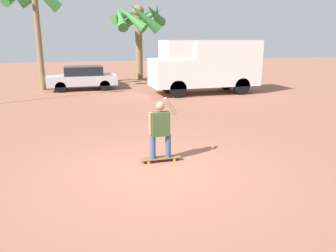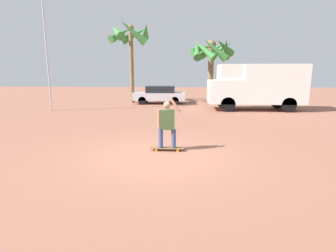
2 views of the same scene
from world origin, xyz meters
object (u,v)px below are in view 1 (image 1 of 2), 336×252
object	(u,v)px
person_skateboarder	(160,127)
parked_car_silver	(83,77)
skateboard	(161,158)
palm_tree_near_van	(140,19)
camper_van	(206,64)

from	to	relation	value
person_skateboarder	parked_car_silver	xyz separation A→B (m)	(-1.43, 12.97, -0.16)
skateboard	parked_car_silver	bearing A→B (deg)	96.31
person_skateboarder	parked_car_silver	bearing A→B (deg)	96.31
parked_car_silver	palm_tree_near_van	size ratio (longest dim) A/B	0.72
skateboard	camper_van	size ratio (longest dim) A/B	0.17
camper_van	parked_car_silver	xyz separation A→B (m)	(-6.60, 3.34, -0.87)
parked_car_silver	camper_van	bearing A→B (deg)	-26.86
skateboard	palm_tree_near_van	bearing A→B (deg)	80.12
skateboard	palm_tree_near_van	world-z (taller)	palm_tree_near_van
person_skateboarder	palm_tree_near_van	bearing A→B (deg)	80.12
camper_van	person_skateboarder	bearing A→B (deg)	-118.19
camper_van	parked_car_silver	distance (m)	7.44
parked_car_silver	palm_tree_near_van	bearing A→B (deg)	44.82
person_skateboarder	parked_car_silver	distance (m)	13.05
skateboard	camper_van	xyz separation A→B (m)	(5.16, 9.63, 1.53)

